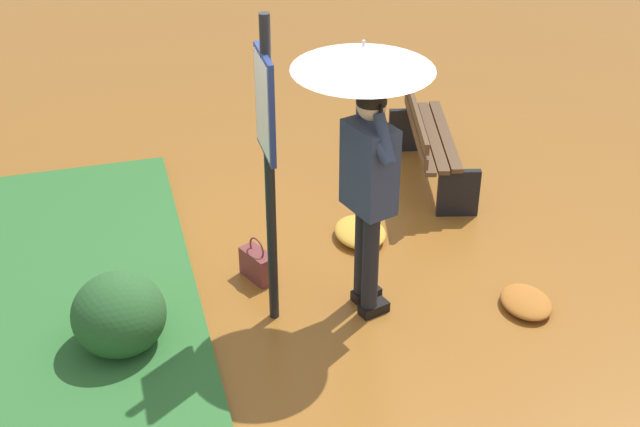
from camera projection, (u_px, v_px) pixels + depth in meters
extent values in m
plane|color=brown|center=(349.00, 287.00, 6.78)|extent=(18.00, 18.00, 0.00)
cylinder|color=black|center=(370.00, 266.00, 6.27)|extent=(0.12, 0.12, 0.86)
cylinder|color=black|center=(363.00, 252.00, 6.42)|extent=(0.12, 0.12, 0.86)
cube|color=black|center=(374.00, 308.00, 6.49)|extent=(0.17, 0.24, 0.08)
cube|color=black|center=(366.00, 294.00, 6.64)|extent=(0.17, 0.24, 0.08)
cube|color=#2D3851|center=(369.00, 168.00, 5.96)|extent=(0.43, 0.34, 0.64)
sphere|color=beige|center=(371.00, 106.00, 5.72)|extent=(0.20, 0.20, 0.20)
ellipsoid|color=black|center=(372.00, 101.00, 5.70)|extent=(0.20, 0.20, 0.15)
cylinder|color=#2D3851|center=(384.00, 154.00, 5.68)|extent=(0.18, 0.13, 0.18)
cylinder|color=#2D3851|center=(384.00, 139.00, 5.66)|extent=(0.24, 0.11, 0.33)
cube|color=black|center=(379.00, 114.00, 5.66)|extent=(0.07, 0.04, 0.14)
cylinder|color=#2D3851|center=(362.00, 126.00, 5.96)|extent=(0.11, 0.10, 0.09)
cylinder|color=#2D3851|center=(362.00, 115.00, 5.90)|extent=(0.10, 0.09, 0.23)
cylinder|color=#A5A5AD|center=(363.00, 71.00, 5.73)|extent=(0.02, 0.02, 0.41)
cone|color=silver|center=(363.00, 58.00, 5.68)|extent=(0.96, 0.96, 0.16)
sphere|color=#A5A5AD|center=(364.00, 41.00, 5.62)|extent=(0.02, 0.02, 0.02)
cylinder|color=black|center=(270.00, 180.00, 5.87)|extent=(0.07, 0.07, 2.30)
cube|color=navy|center=(265.00, 105.00, 5.58)|extent=(0.44, 0.04, 0.70)
cube|color=silver|center=(262.00, 105.00, 5.58)|extent=(0.38, 0.01, 0.64)
cube|color=brown|center=(257.00, 265.00, 6.82)|extent=(0.33, 0.25, 0.24)
torus|color=brown|center=(257.00, 248.00, 6.74)|extent=(0.17, 0.09, 0.18)
cube|color=black|center=(458.00, 193.00, 7.58)|extent=(0.14, 0.36, 0.44)
cube|color=black|center=(407.00, 130.00, 8.63)|extent=(0.14, 0.36, 0.44)
cube|color=#513823|center=(445.00, 135.00, 8.01)|extent=(1.38, 0.43, 0.04)
cube|color=#513823|center=(433.00, 136.00, 7.98)|extent=(1.38, 0.43, 0.04)
cube|color=#513823|center=(420.00, 138.00, 7.95)|extent=(1.38, 0.43, 0.04)
cube|color=#513823|center=(416.00, 128.00, 7.89)|extent=(1.37, 0.37, 0.10)
cube|color=#513823|center=(417.00, 114.00, 7.81)|extent=(1.37, 0.37, 0.10)
ellipsoid|color=#285628|center=(119.00, 314.00, 6.02)|extent=(0.65, 0.65, 0.58)
ellipsoid|color=#1E421E|center=(132.00, 307.00, 6.25)|extent=(0.39, 0.39, 0.39)
ellipsoid|color=gold|center=(360.00, 232.00, 7.34)|extent=(0.52, 0.42, 0.12)
ellipsoid|color=#A86023|center=(526.00, 302.00, 6.54)|extent=(0.45, 0.36, 0.10)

